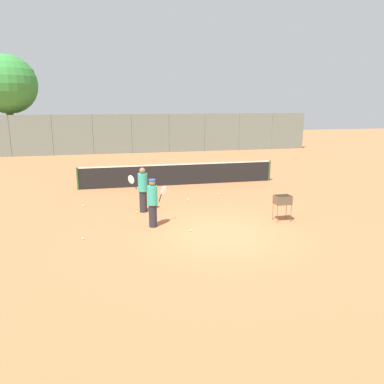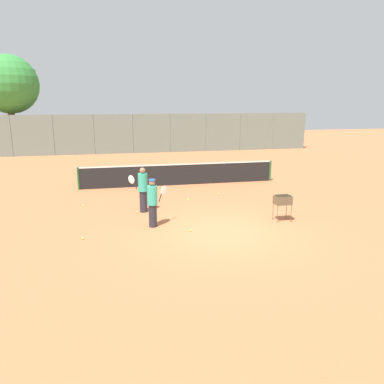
{
  "view_description": "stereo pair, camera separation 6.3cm",
  "coord_description": "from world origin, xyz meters",
  "px_view_note": "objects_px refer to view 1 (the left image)",
  "views": [
    {
      "loc": [
        -3.38,
        -10.73,
        4.06
      ],
      "look_at": [
        -0.6,
        1.61,
        1.0
      ],
      "focal_mm": 35.0,
      "sensor_mm": 36.0,
      "label": 1
    },
    {
      "loc": [
        -3.32,
        -10.74,
        4.06
      ],
      "look_at": [
        -0.6,
        1.61,
        1.0
      ],
      "focal_mm": 35.0,
      "sensor_mm": 36.0,
      "label": 2
    }
  ],
  "objects_px": {
    "player_white_outfit": "(153,202)",
    "parked_car": "(79,143)",
    "ball_cart": "(283,202)",
    "player_red_cap": "(143,189)",
    "tennis_net": "(179,174)"
  },
  "relations": [
    {
      "from": "tennis_net",
      "to": "player_white_outfit",
      "type": "bearing_deg",
      "value": -108.33
    },
    {
      "from": "ball_cart",
      "to": "player_red_cap",
      "type": "bearing_deg",
      "value": 154.7
    },
    {
      "from": "parked_car",
      "to": "tennis_net",
      "type": "bearing_deg",
      "value": -69.42
    },
    {
      "from": "player_white_outfit",
      "to": "player_red_cap",
      "type": "relative_size",
      "value": 0.95
    },
    {
      "from": "player_red_cap",
      "to": "parked_car",
      "type": "height_order",
      "value": "player_red_cap"
    },
    {
      "from": "player_white_outfit",
      "to": "parked_car",
      "type": "xyz_separation_m",
      "value": [
        -3.74,
        21.5,
        -0.18
      ]
    },
    {
      "from": "tennis_net",
      "to": "player_white_outfit",
      "type": "height_order",
      "value": "player_white_outfit"
    },
    {
      "from": "player_red_cap",
      "to": "parked_car",
      "type": "distance_m",
      "value": 20.02
    },
    {
      "from": "player_white_outfit",
      "to": "ball_cart",
      "type": "xyz_separation_m",
      "value": [
        4.46,
        -0.38,
        -0.15
      ]
    },
    {
      "from": "player_red_cap",
      "to": "ball_cart",
      "type": "relative_size",
      "value": 1.86
    },
    {
      "from": "player_white_outfit",
      "to": "parked_car",
      "type": "height_order",
      "value": "player_white_outfit"
    },
    {
      "from": "ball_cart",
      "to": "player_white_outfit",
      "type": "bearing_deg",
      "value": 175.15
    },
    {
      "from": "tennis_net",
      "to": "player_red_cap",
      "type": "xyz_separation_m",
      "value": [
        -2.19,
        -4.32,
        0.31
      ]
    },
    {
      "from": "player_red_cap",
      "to": "ball_cart",
      "type": "xyz_separation_m",
      "value": [
        4.62,
        -2.19,
        -0.19
      ]
    },
    {
      "from": "player_red_cap",
      "to": "parked_car",
      "type": "xyz_separation_m",
      "value": [
        -3.58,
        19.7,
        -0.21
      ]
    }
  ]
}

